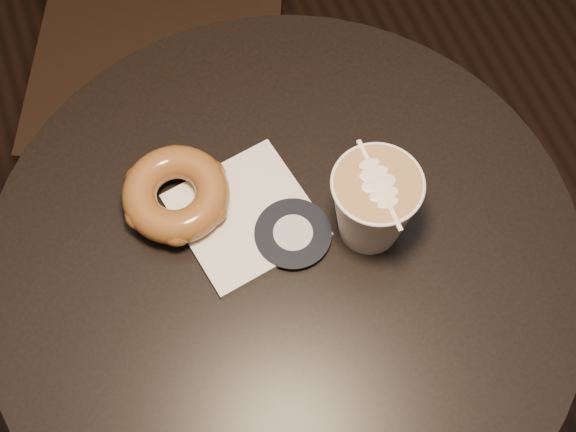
{
  "coord_description": "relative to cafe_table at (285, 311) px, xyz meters",
  "views": [
    {
      "loc": [
        -0.12,
        -0.34,
        1.6
      ],
      "look_at": [
        0.01,
        0.03,
        0.79
      ],
      "focal_mm": 50.0,
      "sensor_mm": 36.0,
      "label": 1
    }
  ],
  "objects": [
    {
      "name": "doughnut",
      "position": [
        -0.1,
        0.1,
        0.23
      ],
      "size": [
        0.13,
        0.13,
        0.04
      ],
      "primitive_type": "torus",
      "color": "brown",
      "rests_on": "pastry_bag"
    },
    {
      "name": "pastry_bag",
      "position": [
        -0.03,
        0.06,
        0.2
      ],
      "size": [
        0.18,
        0.18,
        0.01
      ],
      "primitive_type": "cube",
      "rotation": [
        0.0,
        0.0,
        0.19
      ],
      "color": "white",
      "rests_on": "cafe_table"
    },
    {
      "name": "cafe_table",
      "position": [
        0.0,
        0.0,
        0.0
      ],
      "size": [
        0.7,
        0.7,
        0.75
      ],
      "color": "black",
      "rests_on": "ground"
    },
    {
      "name": "latte_cup",
      "position": [
        0.1,
        -0.0,
        0.26
      ],
      "size": [
        0.1,
        0.1,
        0.11
      ],
      "primitive_type": null,
      "color": "silver",
      "rests_on": "cafe_table"
    }
  ]
}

